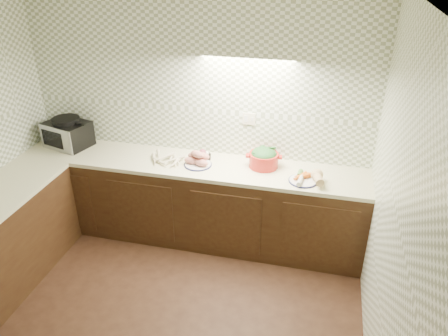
% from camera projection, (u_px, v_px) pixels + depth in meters
% --- Properties ---
extents(room, '(3.60, 3.60, 2.60)m').
position_uv_depth(room, '(116.00, 166.00, 2.82)').
color(room, black).
rests_on(room, ground).
extents(counter, '(3.60, 3.60, 0.90)m').
position_uv_depth(counter, '(96.00, 236.00, 4.10)').
color(counter, black).
rests_on(counter, ground).
extents(toaster_oven, '(0.53, 0.46, 0.32)m').
position_uv_depth(toaster_oven, '(68.00, 133.00, 4.75)').
color(toaster_oven, black).
rests_on(toaster_oven, counter).
extents(parsnip_pile, '(0.39, 0.38, 0.08)m').
position_uv_depth(parsnip_pile, '(165.00, 157.00, 4.50)').
color(parsnip_pile, beige).
rests_on(parsnip_pile, counter).
extents(sweet_potato_plate, '(0.28, 0.28, 0.16)m').
position_uv_depth(sweet_potato_plate, '(198.00, 160.00, 4.38)').
color(sweet_potato_plate, '#121442').
rests_on(sweet_potato_plate, counter).
extents(onion_bowl, '(0.14, 0.14, 0.11)m').
position_uv_depth(onion_bowl, '(204.00, 155.00, 4.51)').
color(onion_bowl, black).
rests_on(onion_bowl, counter).
extents(dutch_oven, '(0.36, 0.33, 0.20)m').
position_uv_depth(dutch_oven, '(264.00, 158.00, 4.33)').
color(dutch_oven, red).
rests_on(dutch_oven, counter).
extents(veg_plate, '(0.33, 0.30, 0.13)m').
position_uv_depth(veg_plate, '(309.00, 177.00, 4.09)').
color(veg_plate, '#121442').
rests_on(veg_plate, counter).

